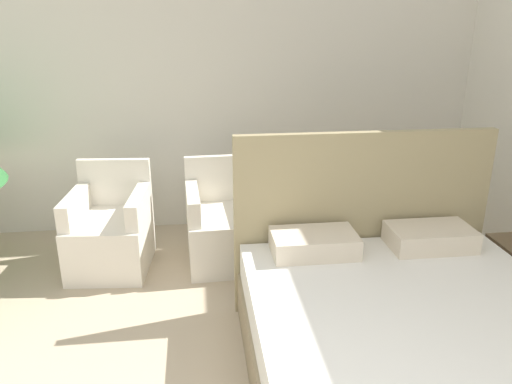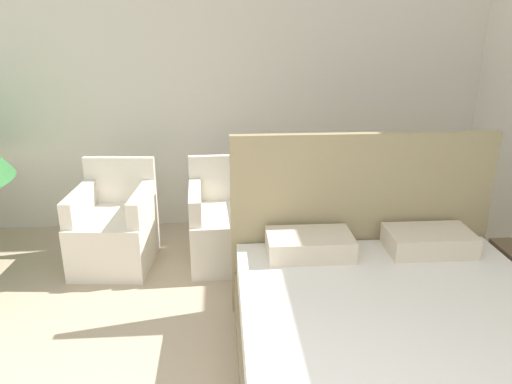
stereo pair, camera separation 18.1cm
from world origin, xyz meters
name	(u,v)px [view 1 (the left image)]	position (x,y,z in m)	size (l,w,h in m)	color
wall_back	(181,80)	(0.00, 4.06, 1.45)	(10.00, 0.06, 2.90)	silver
bed	(417,354)	(1.25, 1.38, 0.30)	(1.81, 2.21, 1.30)	#8C7A5B
armchair_near_window_left	(111,235)	(-0.63, 3.20, 0.29)	(0.68, 0.76, 0.86)	silver
armchair_near_window_right	(224,229)	(0.32, 3.20, 0.29)	(0.65, 0.74, 0.86)	silver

